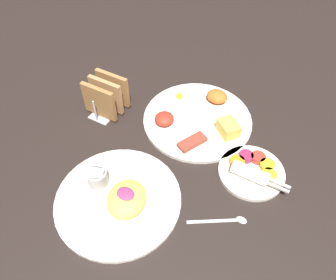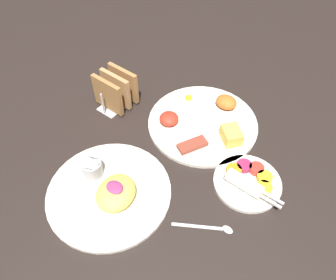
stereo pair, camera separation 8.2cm
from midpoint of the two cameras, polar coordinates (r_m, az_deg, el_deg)
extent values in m
plane|color=black|center=(0.83, -4.10, -2.67)|extent=(3.00, 3.00, 0.00)
cylinder|color=silver|center=(0.90, 2.56, 3.42)|extent=(0.30, 0.30, 0.01)
cube|color=#E5C64C|center=(0.86, 7.79, 1.93)|extent=(0.07, 0.07, 0.04)
ellipsoid|color=#C66023|center=(0.94, 6.07, 7.42)|extent=(0.06, 0.05, 0.03)
cylinder|color=#F4EACC|center=(0.95, -0.49, 7.21)|extent=(0.06, 0.06, 0.01)
sphere|color=yellow|center=(0.95, -0.49, 7.47)|extent=(0.02, 0.02, 0.02)
ellipsoid|color=red|center=(0.88, -3.32, 3.56)|extent=(0.05, 0.05, 0.03)
cube|color=brown|center=(0.83, 1.44, -0.53)|extent=(0.06, 0.08, 0.01)
cylinder|color=silver|center=(0.81, 11.50, -5.69)|extent=(0.16, 0.16, 0.01)
cylinder|color=gold|center=(0.79, 14.35, -6.14)|extent=(0.04, 0.04, 0.01)
cylinder|color=gold|center=(0.81, 14.15, -4.45)|extent=(0.04, 0.04, 0.01)
cylinder|color=red|center=(0.82, 12.66, -3.20)|extent=(0.04, 0.04, 0.01)
cylinder|color=#99234C|center=(0.82, 10.64, -2.99)|extent=(0.04, 0.04, 0.01)
cylinder|color=orange|center=(0.80, 9.10, -3.95)|extent=(0.04, 0.04, 0.01)
cylinder|color=white|center=(0.78, 11.19, -5.86)|extent=(0.09, 0.03, 0.03)
cube|color=silver|center=(0.78, 16.05, -7.49)|extent=(0.05, 0.01, 0.00)
cube|color=silver|center=(0.77, 15.77, -8.15)|extent=(0.05, 0.01, 0.00)
cylinder|color=silver|center=(0.76, -11.77, -10.39)|extent=(0.28, 0.28, 0.01)
ellipsoid|color=#EAC651|center=(0.73, -10.46, -10.30)|extent=(0.11, 0.12, 0.04)
ellipsoid|color=#8C3366|center=(0.71, -10.72, -9.37)|extent=(0.04, 0.03, 0.01)
cylinder|color=#99999E|center=(0.78, -15.21, -6.55)|extent=(0.05, 0.05, 0.04)
cylinder|color=white|center=(0.76, -15.45, -5.87)|extent=(0.04, 0.04, 0.01)
cube|color=#B7B7BC|center=(0.96, -12.71, 5.28)|extent=(0.06, 0.12, 0.01)
cube|color=olive|center=(0.91, -14.46, 6.32)|extent=(0.10, 0.01, 0.10)
cube|color=#A97B4D|center=(0.92, -13.25, 7.53)|extent=(0.10, 0.01, 0.10)
cube|color=#996B3D|center=(0.94, -12.06, 8.71)|extent=(0.10, 0.01, 0.10)
cylinder|color=#B7B7BC|center=(0.91, -15.14, 4.80)|extent=(0.01, 0.00, 0.07)
cylinder|color=#B7B7BC|center=(0.96, -11.14, 8.83)|extent=(0.01, 0.01, 0.07)
cube|color=silver|center=(0.73, 4.41, -14.08)|extent=(0.10, 0.06, 0.00)
ellipsoid|color=silver|center=(0.74, 9.59, -13.66)|extent=(0.02, 0.02, 0.01)
camera|label=1|loc=(0.04, -92.87, -3.36)|focal=35.00mm
camera|label=2|loc=(0.04, 87.13, 3.36)|focal=35.00mm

